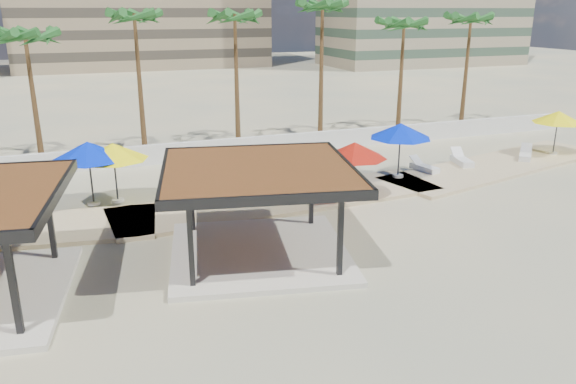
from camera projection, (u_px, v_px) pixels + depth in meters
name	position (u px, v px, depth m)	size (l,w,h in m)	color
ground	(297.00, 268.00, 19.85)	(200.00, 200.00, 0.00)	#CBB787
promenade	(278.00, 196.00, 27.33)	(44.45, 7.97, 0.24)	#C6B284
boundary_wall	(201.00, 151.00, 33.92)	(56.00, 0.30, 1.20)	silver
pavilion_central	(259.00, 203.00, 20.32)	(7.95, 7.95, 3.43)	beige
umbrella_b	(113.00, 152.00, 25.46)	(3.28, 3.28, 2.79)	beige
umbrella_c	(355.00, 150.00, 25.94)	(3.69, 3.69, 2.73)	beige
umbrella_d	(401.00, 131.00, 29.30)	(3.68, 3.68, 2.91)	beige
umbrella_e	(558.00, 117.00, 34.15)	(3.55, 3.55, 2.69)	beige
umbrella_f	(88.00, 151.00, 25.06)	(3.66, 3.66, 2.95)	beige
lounger_b	(424.00, 167.00, 31.24)	(0.98, 1.95, 0.71)	silver
lounger_c	(462.00, 161.00, 32.59)	(1.14, 2.18, 0.79)	silver
lounger_d	(525.00, 155.00, 33.80)	(1.85, 1.87, 0.75)	silver
palm_c	(26.00, 41.00, 30.81)	(3.00, 3.00, 8.16)	brown
palm_d	(135.00, 22.00, 33.22)	(3.00, 3.00, 9.17)	brown
palm_e	(235.00, 22.00, 34.78)	(3.00, 3.00, 9.13)	brown
palm_f	(322.00, 12.00, 36.77)	(3.00, 3.00, 9.77)	brown
palm_g	(404.00, 29.00, 38.74)	(3.00, 3.00, 8.59)	brown
palm_h	(471.00, 23.00, 41.18)	(3.00, 3.00, 8.90)	brown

